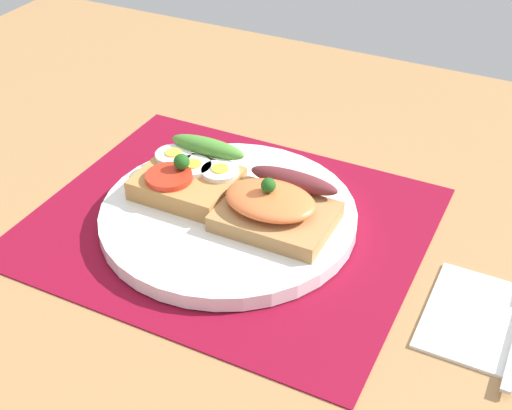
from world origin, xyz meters
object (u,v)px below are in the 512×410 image
at_px(plate, 228,216).
at_px(napkin, 510,327).
at_px(sandwich_salmon, 276,206).
at_px(sandwich_egg_tomato, 190,175).

xyz_separation_m(plate, napkin, (0.27, -0.02, -0.01)).
xyz_separation_m(plate, sandwich_salmon, (0.05, 0.00, 0.02)).
distance_m(sandwich_egg_tomato, sandwich_salmon, 0.10).
bearing_deg(napkin, sandwich_salmon, 173.24).
distance_m(plate, napkin, 0.27).
distance_m(plate, sandwich_egg_tomato, 0.06).
relative_size(plate, sandwich_salmon, 2.34).
bearing_deg(plate, napkin, -4.74).
bearing_deg(sandwich_salmon, sandwich_egg_tomato, 173.39).
bearing_deg(plate, sandwich_egg_tomato, 163.19).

